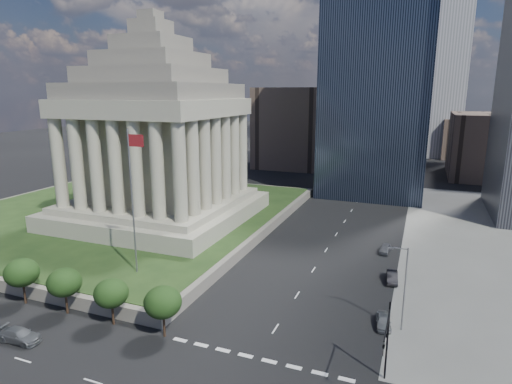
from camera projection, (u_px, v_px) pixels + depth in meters
The scene contains 15 objects.
ground at pixel (366, 188), 121.66m from camera, with size 500.00×500.00×0.00m, color black.
plaza_terrace at pixel (123, 214), 92.17m from camera, with size 66.00×70.00×1.80m, color slate.
plaza_lawn at pixel (123, 210), 91.96m from camera, with size 64.00×68.00×0.10m, color #1C3214.
war_memorial at pixel (156, 120), 81.76m from camera, with size 34.00×34.00×39.00m, color #9F9B85, non-canonical shape.
flagpole at pixel (133, 194), 57.57m from camera, with size 2.52×0.24×20.00m.
tree_row at pixel (3, 277), 55.69m from camera, with size 53.00×4.00×6.00m, color black, non-canonical shape.
midrise_glass at pixel (379, 78), 109.56m from camera, with size 26.00×26.00×60.00m, color black.
building_filler_ne at pixel (484, 146), 135.16m from camera, with size 20.00×30.00×20.00m, color brown.
building_filler_nw at pixel (296, 127), 156.32m from camera, with size 24.00×30.00×28.00m, color brown.
traffic_signal_ne at pixel (386, 339), 37.81m from camera, with size 0.30×5.74×8.00m.
street_lamp_north at pixel (403, 284), 47.67m from camera, with size 2.13×0.22×10.00m.
suv_grey at pixel (19, 335), 46.54m from camera, with size 2.06×5.07×1.47m, color #53555A.
parked_sedan_near at pixel (383, 321), 49.51m from camera, with size 4.09×1.64×1.39m, color gray.
parked_sedan_mid at pixel (392, 277), 61.18m from camera, with size 4.34×1.51×1.43m, color black.
parked_sedan_far at pixel (385, 249), 72.37m from camera, with size 1.61×3.99×1.36m, color #585A60.
Camera 1 is at (14.11, -22.02, 26.58)m, focal length 30.00 mm.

